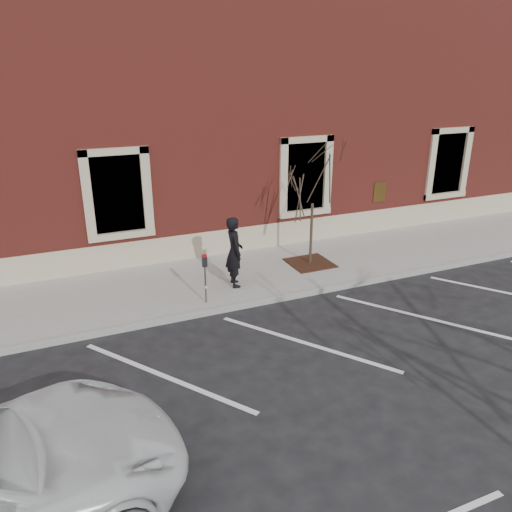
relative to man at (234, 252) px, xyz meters
name	(u,v)px	position (x,y,z in m)	size (l,w,h in m)	color
ground	(265,303)	(0.43, -1.07, -1.12)	(120.00, 120.00, 0.00)	#28282B
sidewalk_near	(240,276)	(0.43, 0.68, -1.04)	(40.00, 3.50, 0.15)	#B1ADA6
curb_near	(266,301)	(0.43, -1.12, -1.04)	(40.00, 0.12, 0.15)	#9E9E99
parking_stripes	(306,343)	(0.43, -3.27, -1.11)	(28.00, 4.40, 0.01)	silver
building_civic	(179,118)	(0.43, 6.67, 2.88)	(40.00, 8.62, 8.00)	maroon
man	(234,252)	(0.00, 0.00, 0.00)	(0.71, 0.46, 1.94)	black
parking_meter	(205,270)	(-1.06, -0.73, -0.06)	(0.12, 0.09, 1.30)	#595B60
tree_grate	(310,263)	(2.67, 0.58, -0.95)	(1.26, 1.26, 0.03)	#371F11
sapling	(313,186)	(2.67, 0.58, 1.42)	(2.05, 2.05, 3.42)	#3D3125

